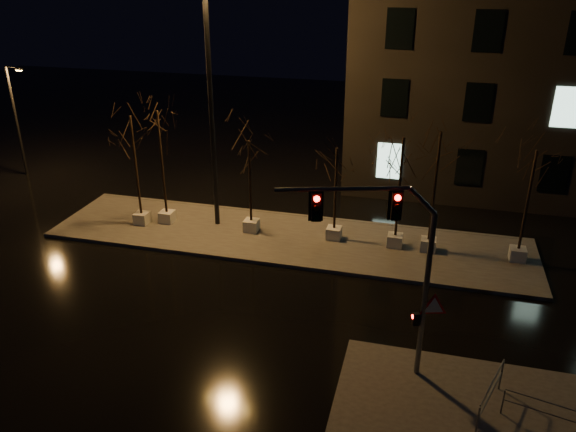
# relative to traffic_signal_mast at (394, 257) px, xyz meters

# --- Properties ---
(ground) EXTENTS (90.00, 90.00, 0.00)m
(ground) POSITION_rel_traffic_signal_mast_xyz_m (-5.29, 2.40, -4.18)
(ground) COLOR black
(ground) RESTS_ON ground
(median) EXTENTS (22.00, 5.00, 0.15)m
(median) POSITION_rel_traffic_signal_mast_xyz_m (-5.29, 8.40, -4.10)
(median) COLOR #47443F
(median) RESTS_ON ground
(sidewalk_corner) EXTENTS (7.00, 5.00, 0.15)m
(sidewalk_corner) POSITION_rel_traffic_signal_mast_xyz_m (2.21, -1.10, -4.10)
(sidewalk_corner) COLOR #47443F
(sidewalk_corner) RESTS_ON ground
(tree_0) EXTENTS (1.80, 1.80, 5.42)m
(tree_0) POSITION_rel_traffic_signal_mast_xyz_m (-12.42, 8.05, 0.08)
(tree_0) COLOR silver
(tree_0) RESTS_ON median
(tree_1) EXTENTS (1.80, 1.80, 5.62)m
(tree_1) POSITION_rel_traffic_signal_mast_xyz_m (-11.32, 8.51, 0.24)
(tree_1) COLOR silver
(tree_1) RESTS_ON median
(tree_2) EXTENTS (1.80, 1.80, 4.49)m
(tree_2) POSITION_rel_traffic_signal_mast_xyz_m (-7.05, 8.59, -0.62)
(tree_2) COLOR silver
(tree_2) RESTS_ON median
(tree_3) EXTENTS (1.80, 1.80, 4.41)m
(tree_3) POSITION_rel_traffic_signal_mast_xyz_m (-3.16, 8.75, -0.68)
(tree_3) COLOR silver
(tree_3) RESTS_ON median
(tree_4) EXTENTS (1.80, 1.80, 5.11)m
(tree_4) POSITION_rel_traffic_signal_mast_xyz_m (-0.41, 8.70, -0.15)
(tree_4) COLOR silver
(tree_4) RESTS_ON median
(tree_5) EXTENTS (1.80, 1.80, 5.48)m
(tree_5) POSITION_rel_traffic_signal_mast_xyz_m (1.03, 8.65, 0.13)
(tree_5) COLOR silver
(tree_5) RESTS_ON median
(tree_6) EXTENTS (1.80, 1.80, 4.97)m
(tree_6) POSITION_rel_traffic_signal_mast_xyz_m (4.71, 8.70, -0.25)
(tree_6) COLOR silver
(tree_6) RESTS_ON median
(traffic_signal_mast) EXTENTS (4.85, 1.46, 6.13)m
(traffic_signal_mast) POSITION_rel_traffic_signal_mast_xyz_m (0.00, 0.00, 0.00)
(traffic_signal_mast) COLOR #56595D
(traffic_signal_mast) RESTS_ON sidewalk_corner
(streetlight_main) EXTENTS (2.82, 0.81, 11.27)m
(streetlight_main) POSITION_rel_traffic_signal_mast_xyz_m (-8.90, 8.95, 2.48)
(streetlight_main) COLOR black
(streetlight_main) RESTS_ON median
(streetlight_far) EXTENTS (1.26, 0.36, 6.44)m
(streetlight_far) POSITION_rel_traffic_signal_mast_xyz_m (-22.65, 12.95, -0.64)
(streetlight_far) COLOR black
(streetlight_far) RESTS_ON ground
(guard_rail_a) EXTENTS (1.96, 0.50, 0.87)m
(guard_rail_a) POSITION_rel_traffic_signal_mast_xyz_m (4.27, -1.11, -3.46)
(guard_rail_a) COLOR #56595D
(guard_rail_a) RESTS_ON sidewalk_corner
(guard_rail_b) EXTENTS (0.82, 2.16, 1.08)m
(guard_rail_b) POSITION_rel_traffic_signal_mast_xyz_m (2.96, -0.91, -3.33)
(guard_rail_b) COLOR #56595D
(guard_rail_b) RESTS_ON sidewalk_corner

